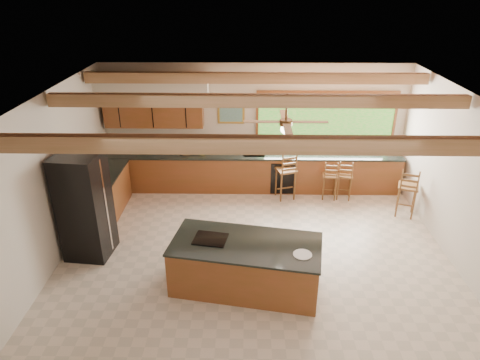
{
  "coord_description": "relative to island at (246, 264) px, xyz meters",
  "views": [
    {
      "loc": [
        -0.17,
        -6.6,
        4.75
      ],
      "look_at": [
        -0.3,
        0.8,
        1.23
      ],
      "focal_mm": 32.0,
      "sensor_mm": 36.0,
      "label": 1
    }
  ],
  "objects": [
    {
      "name": "ground",
      "position": [
        0.17,
        0.78,
        -0.43
      ],
      "size": [
        7.2,
        7.2,
        0.0
      ],
      "primitive_type": "plane",
      "color": "#B9AD9A",
      "rests_on": "ground"
    },
    {
      "name": "room_shell",
      "position": [
        0.0,
        1.43,
        1.79
      ],
      "size": [
        7.27,
        6.54,
        3.02
      ],
      "color": "beige",
      "rests_on": "ground"
    },
    {
      "name": "counter_run",
      "position": [
        -0.65,
        3.3,
        0.04
      ],
      "size": [
        7.12,
        3.1,
        1.24
      ],
      "color": "brown",
      "rests_on": "ground"
    },
    {
      "name": "island",
      "position": [
        0.0,
        0.0,
        0.0
      ],
      "size": [
        2.59,
        1.54,
        0.86
      ],
      "rotation": [
        0.0,
        0.0,
        -0.17
      ],
      "color": "brown",
      "rests_on": "ground"
    },
    {
      "name": "refrigerator",
      "position": [
        -2.92,
        0.91,
        0.57
      ],
      "size": [
        0.85,
        0.83,
        2.0
      ],
      "rotation": [
        0.0,
        0.0,
        -0.1
      ],
      "color": "black",
      "rests_on": "ground"
    },
    {
      "name": "bar_stool_a",
      "position": [
        0.91,
        3.16,
        0.28
      ],
      "size": [
        0.53,
        0.53,
        1.19
      ],
      "rotation": [
        0.0,
        0.0,
        0.3
      ],
      "color": "brown",
      "rests_on": "ground"
    },
    {
      "name": "bar_stool_b",
      "position": [
        1.95,
        3.18,
        0.15
      ],
      "size": [
        0.39,
        0.39,
        0.97
      ],
      "rotation": [
        0.0,
        0.0,
        -0.12
      ],
      "color": "brown",
      "rests_on": "ground"
    },
    {
      "name": "bar_stool_c",
      "position": [
        2.29,
        3.17,
        0.16
      ],
      "size": [
        0.41,
        0.41,
        0.98
      ],
      "rotation": [
        0.0,
        0.0,
        -0.2
      ],
      "color": "brown",
      "rests_on": "ground"
    },
    {
      "name": "bar_stool_d",
      "position": [
        3.47,
        2.39,
        0.25
      ],
      "size": [
        0.53,
        0.53,
        1.14
      ],
      "rotation": [
        0.0,
        0.0,
        -0.35
      ],
      "color": "brown",
      "rests_on": "ground"
    }
  ]
}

